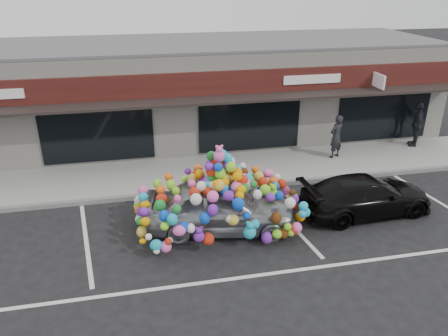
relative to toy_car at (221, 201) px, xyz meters
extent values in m
plane|color=black|center=(-0.71, -0.09, -0.93)|extent=(90.00, 90.00, 0.00)
cube|color=silver|center=(-0.71, 8.41, 1.17)|extent=(24.00, 6.00, 4.20)
cube|color=#59595B|center=(-0.71, 8.41, 3.32)|extent=(24.00, 6.00, 0.12)
cube|color=#38120F|center=(-0.71, 5.33, 2.22)|extent=(24.00, 0.18, 0.90)
cube|color=black|center=(-0.71, 4.81, 1.72)|extent=(24.00, 1.20, 0.10)
cube|color=white|center=(7.49, 4.86, 2.12)|extent=(0.08, 0.95, 0.55)
cube|color=white|center=(4.79, 5.21, 2.22)|extent=(2.40, 0.04, 0.35)
cube|color=black|center=(-3.71, 5.38, 0.52)|extent=(4.20, 0.12, 2.30)
cube|color=black|center=(2.29, 5.38, 0.52)|extent=(4.20, 0.12, 2.30)
cube|color=black|center=(8.29, 5.38, 0.52)|extent=(4.20, 0.12, 2.30)
cube|color=#9C9C97|center=(-0.71, 3.91, -0.85)|extent=(26.00, 3.00, 0.15)
cube|color=slate|center=(-0.71, 2.41, -0.85)|extent=(26.00, 0.18, 0.16)
cube|color=silver|center=(-3.91, 0.11, -0.92)|extent=(0.73, 4.37, 0.01)
cube|color=silver|center=(2.09, 0.11, -0.92)|extent=(0.73, 4.37, 0.01)
cube|color=silver|center=(7.49, 0.11, -0.92)|extent=(0.73, 4.37, 0.01)
cube|color=silver|center=(1.29, -2.39, -0.92)|extent=(14.00, 0.12, 0.01)
imported|color=#9EA2A9|center=(0.00, 0.00, -0.18)|extent=(2.53, 4.66, 1.50)
ellipsoid|color=#E44523|center=(0.00, 0.00, 1.14)|extent=(1.64, 2.06, 1.13)
sphere|color=orange|center=(1.54, -0.15, 0.15)|extent=(0.34, 0.34, 0.34)
sphere|color=blue|center=(0.60, -0.97, -0.38)|extent=(0.36, 0.36, 0.36)
sphere|color=#1F9A4F|center=(-0.80, 0.96, -0.33)|extent=(0.30, 0.30, 0.30)
sphere|color=#FF63C8|center=(0.00, 0.00, 1.65)|extent=(0.32, 0.32, 0.32)
sphere|color=orange|center=(-1.32, 0.10, 0.16)|extent=(0.30, 0.30, 0.30)
imported|color=black|center=(4.67, -0.01, -0.31)|extent=(1.97, 4.35, 1.24)
imported|color=#242329|center=(5.56, 4.17, 0.11)|extent=(0.76, 0.65, 1.77)
imported|color=black|center=(9.51, 4.71, 0.18)|extent=(1.22, 0.91, 1.92)
camera|label=1|loc=(-2.21, -11.01, 6.09)|focal=35.00mm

